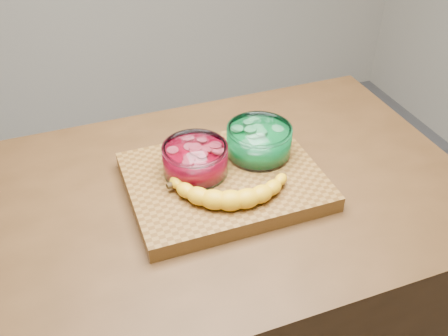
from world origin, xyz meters
name	(u,v)px	position (x,y,z in m)	size (l,w,h in m)	color
counter	(224,303)	(0.00, 0.00, 0.45)	(1.20, 0.80, 0.90)	#492D16
cutting_board	(224,181)	(0.00, 0.00, 0.92)	(0.45, 0.35, 0.04)	brown
bowl_red	(195,160)	(-0.06, 0.04, 0.98)	(0.15, 0.15, 0.07)	white
bowl_green	(259,141)	(0.11, 0.05, 0.98)	(0.16, 0.16, 0.07)	white
banana	(231,186)	(-0.01, -0.07, 0.96)	(0.30, 0.17, 0.04)	gold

